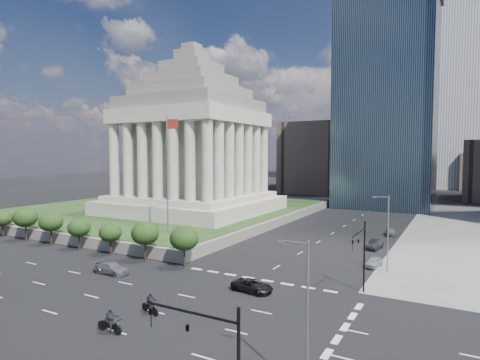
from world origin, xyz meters
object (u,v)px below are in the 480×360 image
Objects in this scene: traffic_signal_se at (207,354)px; street_lamp_north at (387,229)px; flagpole at (168,168)px; traffic_signal_ne at (361,249)px; war_memorial at (192,129)px; parked_sedan_far at (391,232)px; motorcycle_lead at (110,321)px; parked_sedan_near at (374,262)px; motorcycle_trail at (150,303)px; pickup_truck at (252,286)px; parked_sedan_mid at (375,244)px; suv_grey at (111,268)px; street_lamp_south at (305,309)px.

street_lamp_north reaches higher than traffic_signal_se.
flagpole is 2.50× the size of traffic_signal_ne.
war_memorial is at bearing 126.23° from traffic_signal_se.
traffic_signal_se is at bearing -53.77° from war_memorial.
parked_sedan_far is 57.69m from motorcycle_lead.
traffic_signal_se is 2.05× the size of parked_sedan_near.
motorcycle_trail is (-14.41, -50.95, 0.28)m from parked_sedan_far.
flagpole is 30.10m from pickup_truck.
motorcycle_lead is (-14.65, -55.80, 0.32)m from parked_sedan_far.
traffic_signal_se reaches higher than parked_sedan_mid.
parked_sedan_mid is at bearing 23.07° from flagpole.
suv_grey is 17.90m from motorcycle_lead.
parked_sedan_mid is at bearing 71.75° from motorcycle_lead.
street_lamp_north is 5.54m from parked_sedan_near.
suv_grey is 1.87× the size of motorcycle_trail.
motorcycle_lead is at bearing 178.02° from street_lamp_south.
parked_sedan_far is at bearing 39.52° from flagpole.
street_lamp_south is 2.56× the size of parked_sedan_near.
flagpole is 36.21m from motorcycle_lead.
motorcycle_trail is (13.18, -7.53, 0.27)m from suv_grey.
traffic_signal_ne is 2.05× the size of parked_sedan_near.
street_lamp_north is (0.83, 11.30, 0.41)m from traffic_signal_ne.
suv_grey is at bearing -149.62° from street_lamp_north.
pickup_truck is at bearing -111.80° from parked_sedan_far.
war_memorial is at bearing 154.08° from street_lamp_north.
motorcycle_trail is at bearing -103.21° from parked_sedan_mid.
parked_sedan_far is (0.48, 12.98, -0.05)m from parked_sedan_mid.
traffic_signal_se is at bearing -125.49° from suv_grey.
traffic_signal_ne is at bearing -77.41° from suv_grey.
street_lamp_south is (2.63, 7.00, 0.41)m from traffic_signal_se.
parked_sedan_far is (-1.31, 23.87, 0.04)m from parked_sedan_near.
street_lamp_south reaches higher than parked_sedan_near.
pickup_truck is at bearing -99.46° from parked_sedan_mid.
traffic_signal_se is at bearing -48.68° from flagpole.
parked_sedan_far is (27.59, 43.42, -0.01)m from suv_grey.
traffic_signal_ne is 11.34m from street_lamp_north.
motorcycle_trail reaches higher than suv_grey.
street_lamp_north is at bearing -92.79° from parked_sedan_far.
parked_sedan_near is at bearing -25.25° from war_memorial.
parked_sedan_far is 52.95m from motorcycle_trail.
parked_sedan_far is at bearing 102.23° from parked_sedan_near.
war_memorial is at bearing 131.23° from street_lamp_south.
traffic_signal_se is 63.58m from parked_sedan_far.
motorcycle_lead is 1.04× the size of motorcycle_trail.
traffic_signal_se is at bearing -151.01° from pickup_truck.
street_lamp_north is 13.84m from parked_sedan_mid.
motorcycle_lead is at bearing -114.54° from parked_sedan_far.
traffic_signal_se is 7.49m from street_lamp_south.
parked_sedan_mid is at bearing 106.23° from street_lamp_north.
traffic_signal_se reaches higher than motorcycle_trail.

